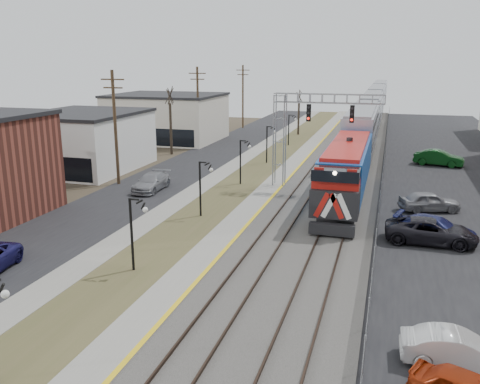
% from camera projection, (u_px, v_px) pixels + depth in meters
% --- Properties ---
extents(ground, '(160.00, 160.00, 0.00)m').
position_uv_depth(ground, '(128.00, 369.00, 18.39)').
color(ground, '#473D2D').
rests_on(ground, ground).
extents(street_west, '(7.00, 120.00, 0.04)m').
position_uv_depth(street_west, '(191.00, 164.00, 54.00)').
color(street_west, black).
rests_on(street_west, ground).
extents(sidewalk, '(2.00, 120.00, 0.08)m').
position_uv_depth(sidewalk, '(232.00, 167.00, 52.77)').
color(sidewalk, gray).
rests_on(sidewalk, ground).
extents(grass_median, '(4.00, 120.00, 0.06)m').
position_uv_depth(grass_median, '(260.00, 168.00, 51.94)').
color(grass_median, '#464726').
rests_on(grass_median, ground).
extents(platform, '(2.00, 120.00, 0.24)m').
position_uv_depth(platform, '(289.00, 169.00, 51.10)').
color(platform, gray).
rests_on(platform, ground).
extents(ballast_bed, '(8.00, 120.00, 0.20)m').
position_uv_depth(ballast_bed, '(339.00, 173.00, 49.73)').
color(ballast_bed, '#595651').
rests_on(ballast_bed, ground).
extents(parking_lot, '(16.00, 120.00, 0.04)m').
position_uv_depth(parking_lot, '(471.00, 181.00, 46.46)').
color(parking_lot, black).
rests_on(parking_lot, ground).
extents(platform_edge, '(0.24, 120.00, 0.01)m').
position_uv_depth(platform_edge, '(297.00, 169.00, 50.83)').
color(platform_edge, gold).
rests_on(platform_edge, platform).
extents(track_near, '(1.58, 120.00, 0.15)m').
position_uv_depth(track_near, '(318.00, 170.00, 50.24)').
color(track_near, '#2D2119').
rests_on(track_near, ballast_bed).
extents(track_far, '(1.58, 120.00, 0.15)m').
position_uv_depth(track_far, '(354.00, 172.00, 49.28)').
color(track_far, '#2D2119').
rests_on(track_far, ballast_bed).
extents(train, '(3.00, 108.65, 5.33)m').
position_uv_depth(train, '(372.00, 109.00, 82.57)').
color(train, '#13489B').
rests_on(train, ground).
extents(signal_gantry, '(9.00, 1.07, 8.15)m').
position_uv_depth(signal_gantry, '(300.00, 124.00, 42.60)').
color(signal_gantry, gray).
rests_on(signal_gantry, ground).
extents(lampposts, '(0.14, 62.14, 4.00)m').
position_uv_depth(lampposts, '(202.00, 188.00, 35.94)').
color(lampposts, black).
rests_on(lampposts, ground).
extents(utility_poles, '(0.28, 80.28, 10.00)m').
position_uv_depth(utility_poles, '(115.00, 129.00, 44.29)').
color(utility_poles, '#4C3823').
rests_on(utility_poles, ground).
extents(fence, '(0.04, 120.00, 1.60)m').
position_uv_depth(fence, '(384.00, 168.00, 48.40)').
color(fence, gray).
rests_on(fence, ground).
extents(buildings_west, '(14.00, 67.00, 7.00)m').
position_uv_depth(buildings_west, '(48.00, 149.00, 45.84)').
color(buildings_west, beige).
rests_on(buildings_west, ground).
extents(bare_trees, '(12.30, 42.30, 5.95)m').
position_uv_depth(bare_trees, '(194.00, 134.00, 57.27)').
color(bare_trees, '#382D23').
rests_on(bare_trees, ground).
extents(car_lot_b, '(4.02, 1.55, 1.31)m').
position_uv_depth(car_lot_b, '(457.00, 350.00, 18.38)').
color(car_lot_b, silver).
rests_on(car_lot_b, ground).
extents(car_lot_c, '(5.45, 2.59, 1.50)m').
position_uv_depth(car_lot_c, '(431.00, 232.00, 30.69)').
color(car_lot_c, black).
rests_on(car_lot_c, ground).
extents(car_lot_d, '(5.31, 3.29, 1.44)m').
position_uv_depth(car_lot_d, '(436.00, 229.00, 31.31)').
color(car_lot_d, '#171C51').
rests_on(car_lot_d, ground).
extents(car_lot_e, '(4.66, 3.04, 1.47)m').
position_uv_depth(car_lot_e, '(429.00, 202.00, 37.18)').
color(car_lot_e, gray).
rests_on(car_lot_e, ground).
extents(car_lot_f, '(5.19, 2.71, 1.63)m').
position_uv_depth(car_lot_f, '(439.00, 158.00, 53.16)').
color(car_lot_f, '#0B3B12').
rests_on(car_lot_f, ground).
extents(car_street_b, '(2.13, 4.93, 1.41)m').
position_uv_depth(car_street_b, '(151.00, 183.00, 43.12)').
color(car_street_b, gray).
rests_on(car_street_b, ground).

